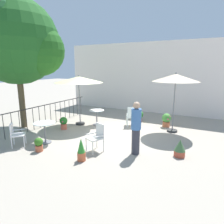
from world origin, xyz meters
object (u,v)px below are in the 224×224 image
object	(u,v)px
patio_umbrella_1	(176,79)
potted_plant_4	(139,115)
cafe_table_0	(97,115)
patio_chair_1	(132,115)
patio_umbrella_0	(79,80)
cafe_table_1	(45,129)
potted_plant_2	(39,144)
patio_chair_2	(16,133)
potted_plant_0	(180,148)
standing_person	(136,128)
patio_chair_0	(97,136)
potted_plant_3	(64,122)
potted_plant_5	(81,150)
shade_tree	(18,41)
potted_plant_1	(166,120)

from	to	relation	value
patio_umbrella_1	potted_plant_4	bearing A→B (deg)	153.40
patio_umbrella_1	cafe_table_0	world-z (taller)	patio_umbrella_1
potted_plant_4	patio_chair_1	bearing A→B (deg)	-91.52
patio_umbrella_1	patio_umbrella_0	bearing A→B (deg)	-167.70
cafe_table_1	potted_plant_2	xyz separation A→B (m)	(0.39, -0.67, -0.30)
patio_chair_2	potted_plant_4	world-z (taller)	patio_chair_2
potted_plant_0	standing_person	xyz separation A→B (m)	(-1.31, -0.44, 0.61)
patio_umbrella_1	patio_chair_0	world-z (taller)	patio_umbrella_1
patio_chair_2	potted_plant_0	size ratio (longest dim) A/B	1.50
patio_umbrella_0	potted_plant_4	size ratio (longest dim) A/B	4.15
patio_umbrella_1	potted_plant_2	xyz separation A→B (m)	(-3.53, -4.19, -2.04)
potted_plant_3	potted_plant_4	world-z (taller)	potted_plant_4
patio_umbrella_1	potted_plant_2	bearing A→B (deg)	-130.08
patio_chair_2	potted_plant_4	distance (m)	5.84
potted_plant_5	patio_umbrella_0	bearing A→B (deg)	126.72
cafe_table_1	potted_plant_5	size ratio (longest dim) A/B	1.11
shade_tree	patio_umbrella_0	bearing A→B (deg)	36.83
potted_plant_1	patio_umbrella_1	bearing A→B (deg)	-56.69
patio_chair_2	potted_plant_1	distance (m)	6.40
potted_plant_1	potted_plant_3	bearing A→B (deg)	-147.94
potted_plant_5	standing_person	size ratio (longest dim) A/B	0.41
potted_plant_2	patio_umbrella_0	bearing A→B (deg)	102.19
cafe_table_0	cafe_table_1	world-z (taller)	cafe_table_1
patio_chair_1	potted_plant_2	xyz separation A→B (m)	(-1.64, -4.19, -0.27)
potted_plant_1	standing_person	world-z (taller)	standing_person
patio_umbrella_0	potted_plant_3	xyz separation A→B (m)	(-0.19, -0.99, -1.84)
potted_plant_2	cafe_table_1	bearing A→B (deg)	119.79
potted_plant_1	potted_plant_4	xyz separation A→B (m)	(-1.46, 0.33, -0.03)
cafe_table_0	potted_plant_0	bearing A→B (deg)	-23.80
potted_plant_5	patio_umbrella_1	bearing A→B (deg)	65.59
patio_umbrella_0	standing_person	distance (m)	4.33
patio_chair_0	shade_tree	bearing A→B (deg)	169.64
patio_umbrella_0	patio_chair_1	size ratio (longest dim) A/B	2.59
patio_chair_0	potted_plant_2	world-z (taller)	patio_chair_0
cafe_table_0	potted_plant_1	bearing A→B (deg)	21.63
patio_chair_1	potted_plant_0	size ratio (longest dim) A/B	1.65
cafe_table_1	potted_plant_3	size ratio (longest dim) A/B	1.38
shade_tree	cafe_table_0	xyz separation A→B (m)	(2.79, 1.83, -3.34)
cafe_table_1	patio_chair_2	world-z (taller)	patio_chair_2
potted_plant_1	potted_plant_4	bearing A→B (deg)	167.46
shade_tree	cafe_table_0	distance (m)	4.72
potted_plant_1	potted_plant_2	distance (m)	5.73
patio_chair_2	standing_person	size ratio (longest dim) A/B	0.49
shade_tree	potted_plant_5	distance (m)	5.87
potted_plant_2	potted_plant_5	distance (m)	1.67
potted_plant_2	patio_chair_0	bearing A→B (deg)	29.31
cafe_table_1	standing_person	distance (m)	3.39
patio_chair_1	potted_plant_5	distance (m)	4.10
patio_umbrella_0	cafe_table_1	bearing A→B (deg)	-82.95
cafe_table_0	potted_plant_3	world-z (taller)	cafe_table_0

